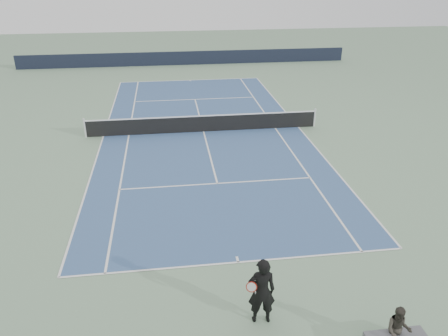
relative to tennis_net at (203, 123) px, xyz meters
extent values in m
plane|color=gray|center=(0.00, 0.00, -0.50)|extent=(80.00, 80.00, 0.00)
cube|color=#375582|center=(0.00, 0.00, -0.50)|extent=(10.97, 23.77, 0.01)
cylinder|color=silver|center=(-6.40, 0.00, 0.03)|extent=(0.10, 0.10, 1.07)
cylinder|color=silver|center=(6.40, 0.00, 0.03)|extent=(0.10, 0.10, 1.07)
cube|color=black|center=(0.00, 0.00, -0.04)|extent=(12.80, 0.03, 0.90)
cube|color=white|center=(0.00, 0.00, 0.43)|extent=(12.80, 0.04, 0.06)
cube|color=black|center=(0.00, 17.88, 0.10)|extent=(30.00, 0.25, 1.20)
imported|color=black|center=(0.18, -14.37, 0.47)|extent=(0.77, 0.58, 1.96)
torus|color=#A3190D|center=(-0.10, -14.42, 0.68)|extent=(0.34, 0.18, 0.36)
cylinder|color=white|center=(-0.10, -14.42, 0.68)|extent=(0.29, 0.14, 0.32)
cylinder|color=white|center=(0.02, -14.39, 0.42)|extent=(0.08, 0.13, 0.27)
imported|color=#38342C|center=(3.21, -15.79, 0.16)|extent=(0.76, 0.70, 1.27)
camera|label=1|loc=(-1.95, -22.91, 8.09)|focal=35.00mm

